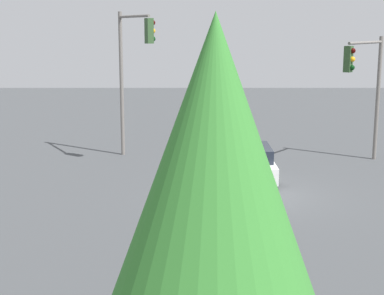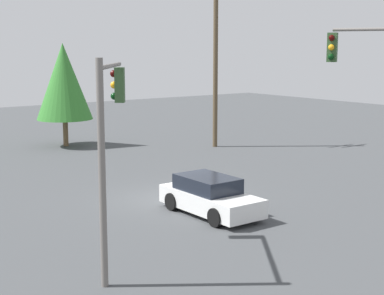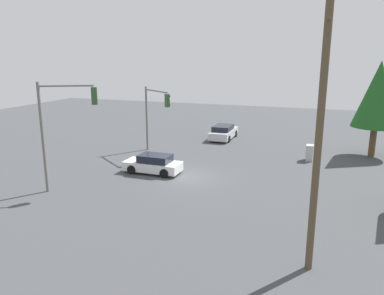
% 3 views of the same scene
% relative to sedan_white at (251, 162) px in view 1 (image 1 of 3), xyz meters
% --- Properties ---
extents(ground_plane, '(80.00, 80.00, 0.00)m').
position_rel_sedan_white_xyz_m(ground_plane, '(0.12, 2.52, -0.65)').
color(ground_plane, '#424447').
extents(sedan_white, '(1.84, 4.13, 1.36)m').
position_rel_sedan_white_xyz_m(sedan_white, '(0.00, 0.00, 0.00)').
color(sedan_white, silver).
rests_on(sedan_white, ground_plane).
extents(traffic_signal_main, '(1.90, 3.10, 6.79)m').
position_rel_sedan_white_xyz_m(traffic_signal_main, '(5.14, -3.48, 3.94)').
color(traffic_signal_main, slate).
rests_on(traffic_signal_main, ground_plane).
extents(traffic_signal_cross, '(2.54, 3.31, 5.68)m').
position_rel_sedan_white_xyz_m(traffic_signal_cross, '(-5.19, -2.24, 3.26)').
color(traffic_signal_cross, slate).
rests_on(traffic_signal_cross, ground_plane).
extents(tree_far, '(3.34, 3.34, 6.19)m').
position_rel_sedan_white_xyz_m(tree_far, '(2.16, 16.90, 3.26)').
color(tree_far, brown).
rests_on(tree_far, ground_plane).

